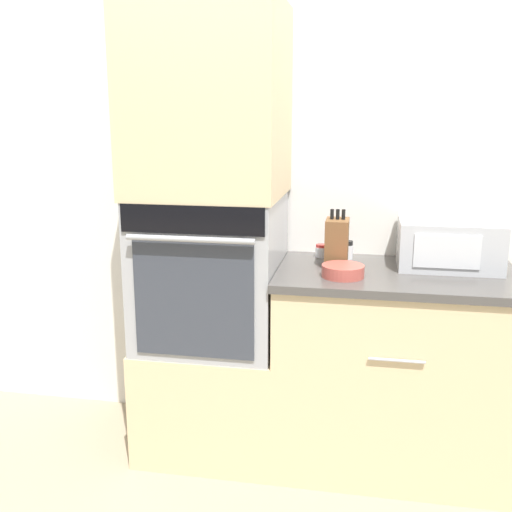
# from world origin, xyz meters

# --- Properties ---
(ground_plane) EXTENTS (12.00, 12.00, 0.00)m
(ground_plane) POSITION_xyz_m (0.00, 0.00, 0.00)
(ground_plane) COLOR gray
(wall_back) EXTENTS (8.00, 0.05, 2.50)m
(wall_back) POSITION_xyz_m (0.00, 0.63, 1.25)
(wall_back) COLOR silver
(wall_back) RESTS_ON ground_plane
(oven_cabinet_base) EXTENTS (0.65, 0.60, 0.54)m
(oven_cabinet_base) POSITION_xyz_m (-0.32, 0.30, 0.27)
(oven_cabinet_base) COLOR beige
(oven_cabinet_base) RESTS_ON ground_plane
(wall_oven) EXTENTS (0.62, 0.64, 0.68)m
(wall_oven) POSITION_xyz_m (-0.32, 0.30, 0.88)
(wall_oven) COLOR #9EA0A5
(wall_oven) RESTS_ON oven_cabinet_base
(oven_cabinet_upper) EXTENTS (0.65, 0.60, 0.82)m
(oven_cabinet_upper) POSITION_xyz_m (-0.32, 0.30, 1.63)
(oven_cabinet_upper) COLOR beige
(oven_cabinet_upper) RESTS_ON wall_oven
(counter_unit) EXTENTS (1.04, 0.63, 0.91)m
(counter_unit) POSITION_xyz_m (0.51, 0.30, 0.46)
(counter_unit) COLOR beige
(counter_unit) RESTS_ON ground_plane
(microwave) EXTENTS (0.44, 0.32, 0.21)m
(microwave) POSITION_xyz_m (0.73, 0.42, 1.02)
(microwave) COLOR #B2B5BA
(microwave) RESTS_ON counter_unit
(knife_block) EXTENTS (0.10, 0.15, 0.26)m
(knife_block) POSITION_xyz_m (0.24, 0.35, 1.02)
(knife_block) COLOR brown
(knife_block) RESTS_ON counter_unit
(bowl) EXTENTS (0.18, 0.18, 0.05)m
(bowl) POSITION_xyz_m (0.28, 0.17, 0.94)
(bowl) COLOR #B24C42
(bowl) RESTS_ON counter_unit
(condiment_jar_near) EXTENTS (0.05, 0.05, 0.06)m
(condiment_jar_near) POSITION_xyz_m (0.16, 0.51, 0.94)
(condiment_jar_near) COLOR silver
(condiment_jar_near) RESTS_ON counter_unit
(condiment_jar_mid) EXTENTS (0.06, 0.06, 0.09)m
(condiment_jar_mid) POSITION_xyz_m (0.28, 0.50, 0.95)
(condiment_jar_mid) COLOR silver
(condiment_jar_mid) RESTS_ON counter_unit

